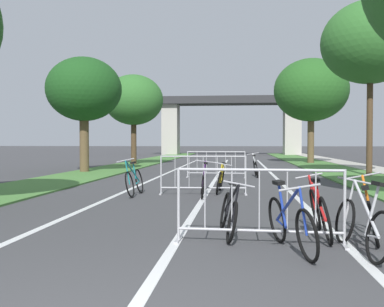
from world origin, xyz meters
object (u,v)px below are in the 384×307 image
at_px(bicycle_black_3, 229,213).
at_px(tree_left_oak_mid, 134,100).
at_px(bicycle_blue_2, 290,223).
at_px(bicycle_yellow_0, 220,180).
at_px(bicycle_silver_4, 361,225).
at_px(tree_left_cypress_far, 84,90).
at_px(tree_right_maple_mid, 370,43).
at_px(tree_right_pine_far, 311,90).
at_px(crowd_barrier_second, 203,175).
at_px(bicycle_white_8, 256,168).
at_px(bicycle_orange_5, 371,216).
at_px(crowd_barrier_third, 216,165).
at_px(bicycle_red_1, 320,212).
at_px(bicycle_teal_6, 134,181).
at_px(crowd_barrier_nearest, 259,206).
at_px(bicycle_purple_7, 203,183).

bearing_deg(bicycle_black_3, tree_left_oak_mid, -79.90).
bearing_deg(bicycle_blue_2, tree_left_oak_mid, -85.60).
distance_m(bicycle_yellow_0, bicycle_silver_4, 6.96).
distance_m(tree_left_cypress_far, tree_left_oak_mid, 7.13).
xyz_separation_m(tree_left_cypress_far, tree_right_maple_mid, (12.44, -1.24, 1.62)).
bearing_deg(tree_right_pine_far, crowd_barrier_second, -107.36).
xyz_separation_m(bicycle_blue_2, bicycle_white_8, (0.02, 12.44, 0.00)).
bearing_deg(bicycle_black_3, bicycle_silver_4, 145.16).
relative_size(bicycle_yellow_0, bicycle_orange_5, 1.00).
bearing_deg(crowd_barrier_third, tree_left_oak_mid, 120.56).
bearing_deg(tree_left_oak_mid, bicycle_silver_4, -69.47).
xyz_separation_m(bicycle_silver_4, bicycle_white_8, (-0.87, 12.43, 0.00)).
distance_m(tree_left_oak_mid, bicycle_red_1, 22.17).
distance_m(tree_left_cypress_far, tree_right_pine_far, 15.62).
height_order(tree_left_oak_mid, bicycle_white_8, tree_left_oak_mid).
relative_size(tree_left_oak_mid, bicycle_black_3, 3.30).
height_order(bicycle_blue_2, bicycle_black_3, bicycle_blue_2).
height_order(bicycle_yellow_0, bicycle_orange_5, bicycle_orange_5).
bearing_deg(bicycle_red_1, bicycle_orange_5, -7.87).
relative_size(tree_right_maple_mid, bicycle_orange_5, 4.44).
bearing_deg(bicycle_white_8, tree_right_pine_far, 69.16).
distance_m(bicycle_orange_5, bicycle_teal_6, 6.80).
distance_m(tree_left_cypress_far, bicycle_white_8, 8.75).
distance_m(tree_left_cypress_far, bicycle_silver_4, 17.10).
height_order(tree_right_pine_far, crowd_barrier_nearest, tree_right_pine_far).
bearing_deg(tree_left_cypress_far, bicycle_red_1, -58.13).
bearing_deg(tree_right_maple_mid, crowd_barrier_second, -132.30).
bearing_deg(tree_left_oak_mid, bicycle_orange_5, -67.88).
relative_size(tree_right_pine_far, bicycle_blue_2, 4.08).
relative_size(bicycle_red_1, bicycle_teal_6, 1.02).
height_order(tree_left_cypress_far, bicycle_orange_5, tree_left_cypress_far).
height_order(crowd_barrier_nearest, bicycle_red_1, crowd_barrier_nearest).
relative_size(crowd_barrier_second, bicycle_white_8, 1.46).
height_order(crowd_barrier_third, bicycle_purple_7, crowd_barrier_third).
height_order(tree_left_cypress_far, bicycle_silver_4, tree_left_cypress_far).
height_order(tree_left_cypress_far, bicycle_teal_6, tree_left_cypress_far).
distance_m(crowd_barrier_nearest, bicycle_black_3, 0.67).
bearing_deg(crowd_barrier_nearest, tree_left_oak_mid, 107.83).
xyz_separation_m(tree_right_maple_mid, bicycle_white_8, (-4.63, -0.65, -5.08)).
relative_size(tree_left_cypress_far, bicycle_white_8, 3.29).
xyz_separation_m(tree_right_maple_mid, crowd_barrier_nearest, (-5.02, -12.66, -4.93)).
distance_m(crowd_barrier_second, bicycle_red_1, 5.69).
xyz_separation_m(crowd_barrier_nearest, bicycle_yellow_0, (-0.79, 6.23, -0.17)).
xyz_separation_m(tree_right_pine_far, crowd_barrier_second, (-5.70, -18.23, -4.30)).
xyz_separation_m(crowd_barrier_second, bicycle_purple_7, (0.04, -0.52, -0.16)).
height_order(bicycle_blue_2, bicycle_orange_5, bicycle_orange_5).
relative_size(crowd_barrier_second, crowd_barrier_third, 1.00).
bearing_deg(tree_left_cypress_far, bicycle_black_3, -62.53).
xyz_separation_m(bicycle_black_3, bicycle_white_8, (0.83, 11.53, 0.03)).
xyz_separation_m(crowd_barrier_second, bicycle_teal_6, (-1.80, -0.43, -0.13)).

